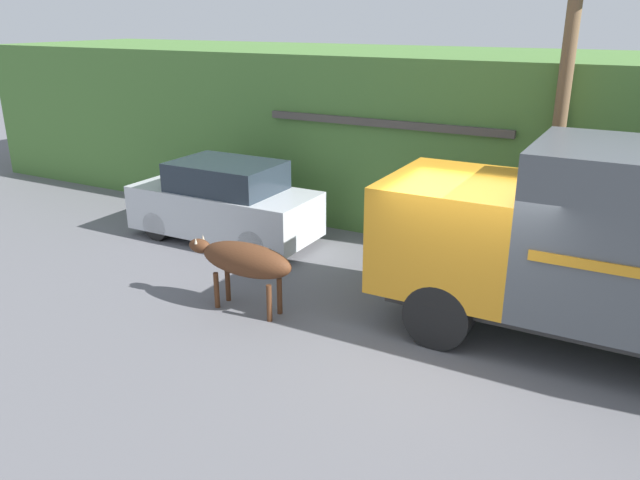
# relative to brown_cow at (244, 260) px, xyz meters

# --- Properties ---
(ground_plane) EXTENTS (60.00, 60.00, 0.00)m
(ground_plane) POSITION_rel_brown_cow_xyz_m (3.58, 0.65, -0.92)
(ground_plane) COLOR slate
(hillside_embankment) EXTENTS (32.00, 5.64, 3.96)m
(hillside_embankment) POSITION_rel_brown_cow_xyz_m (3.58, 7.42, 1.06)
(hillside_embankment) COLOR #4C7A38
(hillside_embankment) RESTS_ON ground_plane
(building_backdrop) EXTENTS (5.60, 2.70, 2.68)m
(building_backdrop) POSITION_rel_brown_cow_xyz_m (0.51, 5.84, 0.43)
(building_backdrop) COLOR #B2BCAD
(building_backdrop) RESTS_ON ground_plane
(brown_cow) EXTENTS (2.07, 0.58, 1.22)m
(brown_cow) POSITION_rel_brown_cow_xyz_m (0.00, 0.00, 0.00)
(brown_cow) COLOR #512D19
(brown_cow) RESTS_ON ground_plane
(parked_suv) EXTENTS (4.22, 1.78, 1.78)m
(parked_suv) POSITION_rel_brown_cow_xyz_m (-2.49, 2.76, -0.07)
(parked_suv) COLOR silver
(parked_suv) RESTS_ON ground_plane
(pedestrian_on_hill) EXTENTS (0.31, 0.31, 1.70)m
(pedestrian_on_hill) POSITION_rel_brown_cow_xyz_m (1.78, 4.26, 0.03)
(pedestrian_on_hill) COLOR #38332D
(pedestrian_on_hill) RESTS_ON ground_plane
(utility_pole) EXTENTS (0.90, 0.26, 5.89)m
(utility_pole) POSITION_rel_brown_cow_xyz_m (4.11, 4.40, 2.13)
(utility_pole) COLOR brown
(utility_pole) RESTS_ON ground_plane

